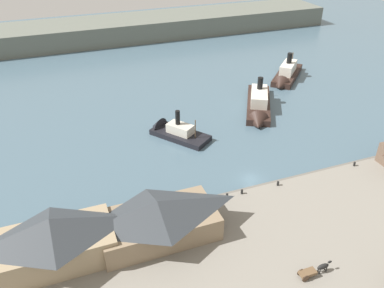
{
  "coord_description": "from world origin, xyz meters",
  "views": [
    {
      "loc": [
        -34.99,
        -57.32,
        48.85
      ],
      "look_at": [
        -7.61,
        14.56,
        2.0
      ],
      "focal_mm": 36.74,
      "sensor_mm": 36.0,
      "label": 1
    }
  ],
  "objects_px": {
    "ferry_approaching_east": "(172,131)",
    "ferry_moored_west": "(286,75)",
    "ferry_shed_west_terminal": "(54,239)",
    "mooring_post_east": "(227,196)",
    "mooring_post_center_west": "(278,183)",
    "mooring_post_west": "(354,164)",
    "mooring_post_center_east": "(242,192)",
    "ferry_departing_north": "(259,106)",
    "horse_cart": "(314,270)",
    "ferry_shed_customs_shed": "(158,218)"
  },
  "relations": [
    {
      "from": "ferry_approaching_east",
      "to": "ferry_moored_west",
      "type": "bearing_deg",
      "value": 24.45
    },
    {
      "from": "ferry_shed_west_terminal",
      "to": "mooring_post_east",
      "type": "height_order",
      "value": "ferry_shed_west_terminal"
    },
    {
      "from": "mooring_post_east",
      "to": "ferry_approaching_east",
      "type": "distance_m",
      "value": 28.48
    },
    {
      "from": "mooring_post_east",
      "to": "ferry_moored_west",
      "type": "bearing_deg",
      "value": 48.06
    },
    {
      "from": "mooring_post_center_west",
      "to": "mooring_post_west",
      "type": "height_order",
      "value": "same"
    },
    {
      "from": "ferry_shed_west_terminal",
      "to": "mooring_post_center_west",
      "type": "relative_size",
      "value": 20.12
    },
    {
      "from": "mooring_post_center_east",
      "to": "mooring_post_east",
      "type": "distance_m",
      "value": 3.18
    },
    {
      "from": "mooring_post_center_east",
      "to": "ferry_departing_north",
      "type": "height_order",
      "value": "ferry_departing_north"
    },
    {
      "from": "horse_cart",
      "to": "mooring_post_east",
      "type": "distance_m",
      "value": 21.65
    },
    {
      "from": "ferry_shed_west_terminal",
      "to": "ferry_shed_customs_shed",
      "type": "xyz_separation_m",
      "value": [
        16.33,
        -0.45,
        -0.58
      ]
    },
    {
      "from": "mooring_post_center_east",
      "to": "ferry_moored_west",
      "type": "relative_size",
      "value": 0.05
    },
    {
      "from": "ferry_shed_west_terminal",
      "to": "ferry_approaching_east",
      "type": "xyz_separation_m",
      "value": [
        29.83,
        32.84,
        -4.4
      ]
    },
    {
      "from": "mooring_post_center_east",
      "to": "ferry_moored_west",
      "type": "xyz_separation_m",
      "value": [
        41.04,
        49.15,
        -0.01
      ]
    },
    {
      "from": "ferry_shed_customs_shed",
      "to": "ferry_moored_west",
      "type": "relative_size",
      "value": 1.01
    },
    {
      "from": "ferry_shed_customs_shed",
      "to": "mooring_post_center_east",
      "type": "distance_m",
      "value": 19.1
    },
    {
      "from": "mooring_post_west",
      "to": "ferry_departing_north",
      "type": "height_order",
      "value": "ferry_departing_north"
    },
    {
      "from": "horse_cart",
      "to": "ferry_moored_west",
      "type": "relative_size",
      "value": 0.28
    },
    {
      "from": "mooring_post_center_west",
      "to": "ferry_moored_west",
      "type": "distance_m",
      "value": 59.44
    },
    {
      "from": "mooring_post_center_east",
      "to": "ferry_departing_north",
      "type": "xyz_separation_m",
      "value": [
        21.57,
        32.18,
        -0.05
      ]
    },
    {
      "from": "mooring_post_center_west",
      "to": "ferry_shed_west_terminal",
      "type": "bearing_deg",
      "value": -174.25
    },
    {
      "from": "ferry_shed_customs_shed",
      "to": "mooring_post_west",
      "type": "bearing_deg",
      "value": 6.16
    },
    {
      "from": "horse_cart",
      "to": "mooring_post_center_west",
      "type": "bearing_deg",
      "value": 72.33
    },
    {
      "from": "ferry_moored_west",
      "to": "ferry_approaching_east",
      "type": "bearing_deg",
      "value": -155.55
    },
    {
      "from": "ferry_shed_west_terminal",
      "to": "ferry_approaching_east",
      "type": "relative_size",
      "value": 1.11
    },
    {
      "from": "ferry_shed_customs_shed",
      "to": "ferry_moored_west",
      "type": "xyz_separation_m",
      "value": [
        59.21,
        54.07,
        -3.25
      ]
    },
    {
      "from": "ferry_shed_west_terminal",
      "to": "ferry_shed_customs_shed",
      "type": "height_order",
      "value": "ferry_shed_west_terminal"
    },
    {
      "from": "horse_cart",
      "to": "mooring_post_west",
      "type": "xyz_separation_m",
      "value": [
        25.61,
        21.2,
        -0.48
      ]
    },
    {
      "from": "horse_cart",
      "to": "mooring_post_east",
      "type": "relative_size",
      "value": 6.13
    },
    {
      "from": "mooring_post_east",
      "to": "mooring_post_center_west",
      "type": "distance_m",
      "value": 11.08
    },
    {
      "from": "ferry_moored_west",
      "to": "ferry_departing_north",
      "type": "relative_size",
      "value": 0.78
    },
    {
      "from": "ferry_shed_west_terminal",
      "to": "mooring_post_west",
      "type": "distance_m",
      "value": 61.57
    },
    {
      "from": "mooring_post_center_west",
      "to": "mooring_post_west",
      "type": "distance_m",
      "value": 18.9
    },
    {
      "from": "mooring_post_east",
      "to": "ferry_moored_west",
      "type": "xyz_separation_m",
      "value": [
        44.22,
        49.22,
        -0.01
      ]
    },
    {
      "from": "horse_cart",
      "to": "mooring_post_center_east",
      "type": "xyz_separation_m",
      "value": [
        -1.18,
        21.26,
        -0.48
      ]
    },
    {
      "from": "mooring_post_center_west",
      "to": "mooring_post_west",
      "type": "bearing_deg",
      "value": 0.39
    },
    {
      "from": "horse_cart",
      "to": "ferry_shed_west_terminal",
      "type": "bearing_deg",
      "value": 154.78
    },
    {
      "from": "ferry_shed_west_terminal",
      "to": "mooring_post_center_east",
      "type": "relative_size",
      "value": 20.12
    },
    {
      "from": "ferry_shed_customs_shed",
      "to": "mooring_post_west",
      "type": "relative_size",
      "value": 21.92
    },
    {
      "from": "horse_cart",
      "to": "ferry_departing_north",
      "type": "height_order",
      "value": "ferry_departing_north"
    },
    {
      "from": "ferry_shed_west_terminal",
      "to": "ferry_departing_north",
      "type": "height_order",
      "value": "ferry_shed_west_terminal"
    },
    {
      "from": "mooring_post_east",
      "to": "mooring_post_west",
      "type": "bearing_deg",
      "value": 0.01
    },
    {
      "from": "mooring_post_east",
      "to": "mooring_post_center_east",
      "type": "bearing_deg",
      "value": 1.16
    },
    {
      "from": "ferry_shed_west_terminal",
      "to": "mooring_post_west",
      "type": "height_order",
      "value": "ferry_shed_west_terminal"
    },
    {
      "from": "ferry_approaching_east",
      "to": "mooring_post_west",
      "type": "bearing_deg",
      "value": -42.11
    },
    {
      "from": "mooring_post_west",
      "to": "ferry_departing_north",
      "type": "distance_m",
      "value": 32.66
    },
    {
      "from": "mooring_post_east",
      "to": "mooring_post_center_west",
      "type": "bearing_deg",
      "value": -0.64
    },
    {
      "from": "ferry_shed_customs_shed",
      "to": "horse_cart",
      "type": "bearing_deg",
      "value": -40.2
    },
    {
      "from": "ferry_shed_customs_shed",
      "to": "mooring_post_center_west",
      "type": "height_order",
      "value": "ferry_shed_customs_shed"
    },
    {
      "from": "mooring_post_center_east",
      "to": "mooring_post_east",
      "type": "height_order",
      "value": "same"
    },
    {
      "from": "mooring_post_east",
      "to": "ferry_approaching_east",
      "type": "height_order",
      "value": "ferry_approaching_east"
    }
  ]
}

